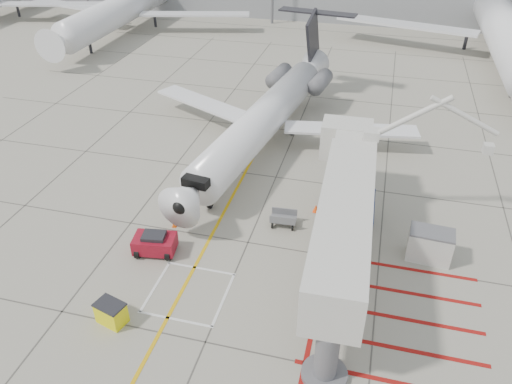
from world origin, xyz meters
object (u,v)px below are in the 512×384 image
(regional_jet, at_px, (252,112))
(spill_bin, at_px, (111,313))
(jet_bridge, at_px, (343,230))
(pushback_tug, at_px, (155,243))

(regional_jet, height_order, spill_bin, regional_jet)
(regional_jet, relative_size, jet_bridge, 1.68)
(regional_jet, relative_size, spill_bin, 21.41)
(jet_bridge, height_order, spill_bin, jet_bridge)
(pushback_tug, bearing_deg, regional_jet, 69.15)
(jet_bridge, bearing_deg, regional_jet, 121.98)
(pushback_tug, height_order, spill_bin, pushback_tug)
(regional_jet, bearing_deg, pushback_tug, -94.03)
(regional_jet, relative_size, pushback_tug, 12.53)
(regional_jet, height_order, jet_bridge, regional_jet)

